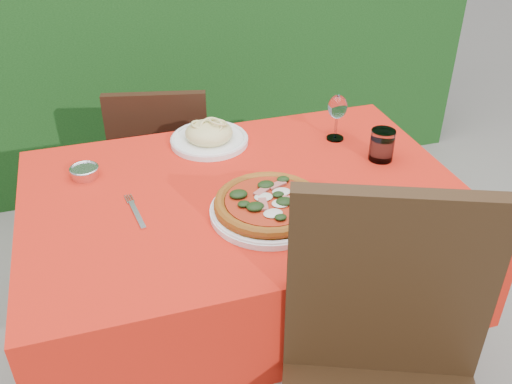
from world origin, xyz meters
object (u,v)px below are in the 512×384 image
object	(u,v)px
steel_ramekin	(85,173)
fork	(137,215)
water_glass	(382,146)
pasta_plate	(209,136)
chair_far	(163,166)
chair_near	(385,383)
pizza_plate	(269,206)
wine_glass	(337,109)

from	to	relation	value
steel_ramekin	fork	bearing A→B (deg)	-63.67
water_glass	steel_ramekin	distance (m)	0.91
pasta_plate	fork	xyz separation A→B (m)	(-0.28, -0.35, -0.02)
pasta_plate	steel_ramekin	xyz separation A→B (m)	(-0.41, -0.10, -0.01)
chair_far	steel_ramekin	xyz separation A→B (m)	(-0.29, -0.47, 0.29)
chair_near	pasta_plate	xyz separation A→B (m)	(-0.18, 0.93, 0.19)
water_glass	steel_ramekin	xyz separation A→B (m)	(-0.90, 0.16, -0.03)
pizza_plate	fork	world-z (taller)	pizza_plate
pizza_plate	water_glass	world-z (taller)	water_glass
pizza_plate	pasta_plate	bearing A→B (deg)	97.69
water_glass	wine_glass	size ratio (longest dim) A/B	0.63
chair_near	steel_ramekin	xyz separation A→B (m)	(-0.58, 0.83, 0.18)
chair_near	fork	world-z (taller)	chair_near
fork	chair_near	bearing A→B (deg)	-59.09
chair_near	chair_far	distance (m)	1.34
chair_near	pasta_plate	world-z (taller)	chair_near
steel_ramekin	chair_near	bearing A→B (deg)	-54.88
water_glass	steel_ramekin	bearing A→B (deg)	169.65
wine_glass	chair_near	bearing A→B (deg)	-105.63
chair_far	pasta_plate	xyz separation A→B (m)	(0.12, -0.37, 0.30)
pasta_plate	steel_ramekin	world-z (taller)	pasta_plate
chair_far	fork	bearing A→B (deg)	89.58
chair_near	pizza_plate	size ratio (longest dim) A/B	3.02
pasta_plate	water_glass	bearing A→B (deg)	-28.29
chair_far	wine_glass	size ratio (longest dim) A/B	5.27
chair_far	steel_ramekin	distance (m)	0.62
chair_far	fork	world-z (taller)	chair_far
pizza_plate	chair_near	bearing A→B (deg)	-76.38
chair_near	steel_ramekin	size ratio (longest dim) A/B	12.79
water_glass	chair_far	bearing A→B (deg)	133.83
chair_far	wine_glass	world-z (taller)	wine_glass
pasta_plate	fork	distance (m)	0.45
pizza_plate	steel_ramekin	xyz separation A→B (m)	(-0.47, 0.35, -0.01)
chair_near	steel_ramekin	distance (m)	1.03
pizza_plate	pasta_plate	distance (m)	0.45
fork	pizza_plate	bearing A→B (deg)	-23.69
pizza_plate	wine_glass	distance (m)	0.50
wine_glass	fork	bearing A→B (deg)	-160.04
chair_far	pasta_plate	world-z (taller)	chair_far
chair_near	fork	bearing A→B (deg)	150.56
pasta_plate	fork	bearing A→B (deg)	-129.13
chair_far	pasta_plate	distance (m)	0.49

